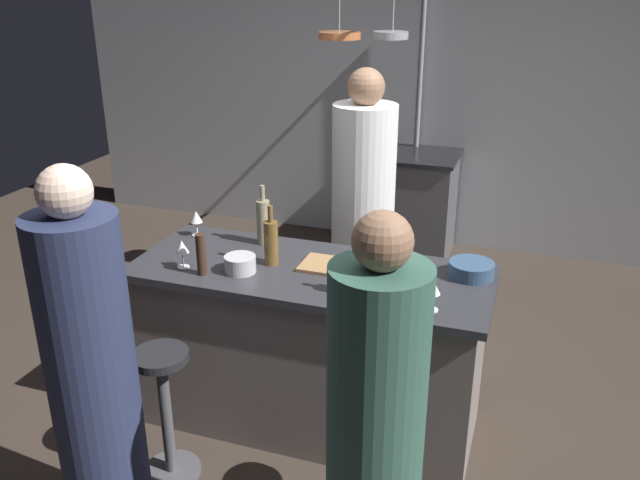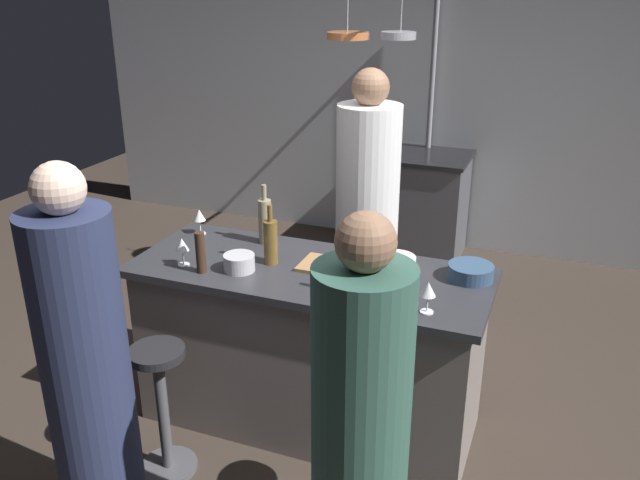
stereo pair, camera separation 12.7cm
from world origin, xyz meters
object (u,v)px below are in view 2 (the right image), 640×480
guest_left (87,375)px  wine_bottle_dark (366,272)px  wine_glass_by_chef (199,216)px  cutting_board (332,266)px  wine_glass_near_right_guest (428,291)px  mixing_bowl_blue (471,272)px  wine_bottle_white (265,220)px  bar_stool_right (375,460)px  wine_bottle_amber (271,241)px  wine_glass_near_left_guest (182,246)px  pepper_mill (200,252)px  stove_range (418,205)px  bar_stool_left (162,405)px  mixing_bowl_steel (239,263)px  guest_right (360,446)px  chef (367,229)px  mixing_bowl_ceramic (396,263)px

guest_left → wine_bottle_dark: (0.92, 0.80, 0.26)m
wine_bottle_dark → wine_glass_by_chef: 1.19m
cutting_board → wine_glass_near_right_guest: (0.54, -0.29, 0.10)m
cutting_board → mixing_bowl_blue: (0.66, 0.12, 0.03)m
guest_left → wine_bottle_white: (0.20, 1.24, 0.26)m
bar_stool_right → wine_bottle_white: wine_bottle_white is taller
wine_bottle_amber → bar_stool_right: bearing=-39.4°
wine_bottle_dark → wine_glass_near_left_guest: wine_bottle_dark is taller
cutting_board → wine_bottle_white: (-0.46, 0.18, 0.12)m
wine_glass_by_chef → pepper_mill: bearing=-58.6°
stove_range → bar_stool_left: bearing=-99.3°
bar_stool_right → wine_bottle_amber: bearing=140.6°
pepper_mill → mixing_bowl_steel: 0.20m
wine_bottle_dark → mixing_bowl_blue: wine_bottle_dark is taller
guest_left → wine_glass_near_right_guest: guest_left is taller
cutting_board → bar_stool_right: bearing=-56.7°
wine_bottle_white → wine_bottle_dark: bearing=-31.7°
guest_left → guest_right: (1.15, 0.02, -0.02)m
guest_left → wine_bottle_amber: size_ratio=5.31×
wine_glass_near_right_guest → wine_bottle_dark: bearing=173.7°
pepper_mill → wine_glass_near_right_guest: pepper_mill is taller
guest_right → mixing_bowl_blue: (0.18, 1.17, 0.19)m
bar_stool_left → wine_bottle_amber: wine_bottle_amber is taller
bar_stool_right → wine_bottle_dark: wine_bottle_dark is taller
stove_range → wine_bottle_dark: (0.36, -2.65, 0.58)m
chef → wine_bottle_dark: (0.31, -1.01, 0.20)m
chef → wine_bottle_white: chef is taller
bar_stool_left → wine_glass_near_left_guest: size_ratio=4.66×
bar_stool_right → mixing_bowl_blue: mixing_bowl_blue is taller
guest_left → guest_right: guest_left is taller
wine_bottle_white → wine_glass_by_chef: size_ratio=2.26×
wine_bottle_white → wine_glass_by_chef: (-0.40, -0.02, -0.02)m
wine_bottle_dark → mixing_bowl_steel: size_ratio=2.15×
stove_range → chef: size_ratio=0.50×
wine_bottle_dark → mixing_bowl_ceramic: wine_bottle_dark is taller
wine_bottle_white → mixing_bowl_steel: wine_bottle_white is taller
wine_glass_by_chef → chef: bearing=36.5°
mixing_bowl_ceramic → stove_range: bearing=99.9°
bar_stool_left → wine_bottle_dark: size_ratio=2.04×
wine_glass_by_chef → guest_right: bearing=-42.0°
cutting_board → wine_bottle_amber: wine_bottle_amber is taller
stove_range → guest_right: guest_right is taller
bar_stool_left → bar_stool_right: (1.05, 0.00, 0.00)m
guest_right → cutting_board: (-0.49, 1.04, 0.16)m
bar_stool_right → guest_right: guest_right is taller
chef → wine_glass_near_right_guest: bearing=-60.1°
bar_stool_right → wine_bottle_amber: (-0.75, 0.62, 0.64)m
pepper_mill → wine_bottle_white: 0.48m
stove_range → guest_left: (-0.56, -3.46, 0.32)m
bar_stool_right → cutting_board: bearing=123.3°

